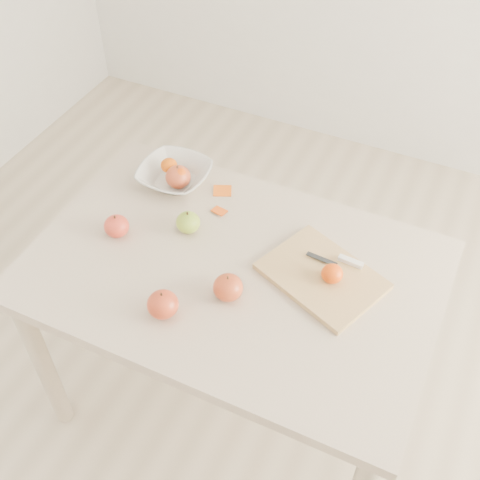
% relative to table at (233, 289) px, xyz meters
% --- Properties ---
extents(ground, '(3.50, 3.50, 0.00)m').
position_rel_table_xyz_m(ground, '(0.00, 0.00, -0.65)').
color(ground, '#C6B293').
rests_on(ground, ground).
extents(table, '(1.20, 0.80, 0.75)m').
position_rel_table_xyz_m(table, '(0.00, 0.00, 0.00)').
color(table, beige).
rests_on(table, ground).
extents(cutting_board, '(0.40, 0.35, 0.02)m').
position_rel_table_xyz_m(cutting_board, '(0.25, 0.07, 0.11)').
color(cutting_board, tan).
rests_on(cutting_board, table).
extents(board_tangerine, '(0.06, 0.06, 0.05)m').
position_rel_table_xyz_m(board_tangerine, '(0.28, 0.06, 0.14)').
color(board_tangerine, '#D04307').
rests_on(board_tangerine, cutting_board).
extents(fruit_bowl, '(0.23, 0.23, 0.06)m').
position_rel_table_xyz_m(fruit_bowl, '(-0.35, 0.27, 0.13)').
color(fruit_bowl, silver).
rests_on(fruit_bowl, table).
extents(bowl_tangerine_near, '(0.06, 0.06, 0.05)m').
position_rel_table_xyz_m(bowl_tangerine_near, '(-0.37, 0.28, 0.15)').
color(bowl_tangerine_near, '#E64F08').
rests_on(bowl_tangerine_near, fruit_bowl).
extents(bowl_tangerine_far, '(0.05, 0.05, 0.05)m').
position_rel_table_xyz_m(bowl_tangerine_far, '(-0.32, 0.25, 0.15)').
color(bowl_tangerine_far, '#C85607').
rests_on(bowl_tangerine_far, fruit_bowl).
extents(orange_peel_a, '(0.07, 0.07, 0.01)m').
position_rel_table_xyz_m(orange_peel_a, '(-0.18, 0.29, 0.10)').
color(orange_peel_a, '#DE5A0F').
rests_on(orange_peel_a, table).
extents(orange_peel_b, '(0.05, 0.04, 0.01)m').
position_rel_table_xyz_m(orange_peel_b, '(-0.14, 0.20, 0.10)').
color(orange_peel_b, '#D54D0F').
rests_on(orange_peel_b, table).
extents(paring_knife, '(0.17, 0.05, 0.01)m').
position_rel_table_xyz_m(paring_knife, '(0.30, 0.14, 0.12)').
color(paring_knife, white).
rests_on(paring_knife, cutting_board).
extents(apple_green, '(0.08, 0.08, 0.07)m').
position_rel_table_xyz_m(apple_green, '(-0.19, 0.08, 0.13)').
color(apple_green, olive).
rests_on(apple_green, table).
extents(apple_red_d, '(0.08, 0.08, 0.07)m').
position_rel_table_xyz_m(apple_red_d, '(-0.38, -0.03, 0.13)').
color(apple_red_d, '#A31315').
rests_on(apple_red_d, table).
extents(apple_red_c, '(0.08, 0.08, 0.08)m').
position_rel_table_xyz_m(apple_red_c, '(0.03, -0.10, 0.14)').
color(apple_red_c, maroon).
rests_on(apple_red_c, table).
extents(apple_red_e, '(0.09, 0.09, 0.08)m').
position_rel_table_xyz_m(apple_red_e, '(-0.10, -0.23, 0.14)').
color(apple_red_e, maroon).
rests_on(apple_red_e, table).
extents(apple_red_a, '(0.09, 0.09, 0.08)m').
position_rel_table_xyz_m(apple_red_a, '(-0.32, 0.25, 0.14)').
color(apple_red_a, maroon).
rests_on(apple_red_a, table).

